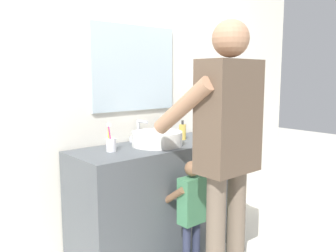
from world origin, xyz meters
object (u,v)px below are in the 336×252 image
Objects in this scene: child_toddler at (191,207)px; adult_parent at (226,134)px; toothbrush_cup at (111,144)px; soap_bottle at (182,132)px.

child_toddler is 0.63m from adult_parent.
soap_bottle is (0.72, 0.02, 0.01)m from toothbrush_cup.
adult_parent reaches higher than soap_bottle.
adult_parent reaches higher than child_toddler.
adult_parent is at bearing -83.51° from child_toddler.
toothbrush_cup reaches higher than soap_bottle.
toothbrush_cup is 0.73m from child_toddler.
soap_bottle is 0.79m from adult_parent.
toothbrush_cup is 0.83m from adult_parent.
adult_parent is (0.03, -0.28, 0.56)m from child_toddler.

